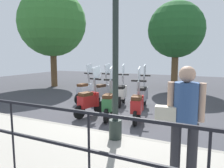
% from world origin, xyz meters
% --- Properties ---
extents(ground_plane, '(28.00, 28.00, 0.00)m').
position_xyz_m(ground_plane, '(0.00, 0.00, 0.00)').
color(ground_plane, '#38383D').
extents(promenade_walkway, '(2.20, 20.00, 0.15)m').
position_xyz_m(promenade_walkway, '(-3.15, 0.00, 0.07)').
color(promenade_walkway, gray).
rests_on(promenade_walkway, ground_plane).
extents(fence_railing, '(0.04, 16.03, 1.07)m').
position_xyz_m(fence_railing, '(-4.20, -0.00, 0.90)').
color(fence_railing, black).
rests_on(fence_railing, promenade_walkway).
extents(lamp_post_near, '(0.26, 0.90, 4.35)m').
position_xyz_m(lamp_post_near, '(-2.40, -0.85, 2.08)').
color(lamp_post_near, '#232D28').
rests_on(lamp_post_near, promenade_walkway).
extents(pedestrian_with_bag, '(0.37, 0.64, 1.59)m').
position_xyz_m(pedestrian_with_bag, '(-3.34, -2.31, 1.08)').
color(pedestrian_with_bag, '#28282D').
rests_on(pedestrian_with_bag, promenade_walkway).
extents(tree_large, '(3.87, 3.87, 5.65)m').
position_xyz_m(tree_large, '(3.76, 6.07, 3.70)').
color(tree_large, brown).
rests_on(tree_large, ground_plane).
extents(tree_distant, '(3.00, 3.00, 4.71)m').
position_xyz_m(tree_distant, '(5.89, -0.54, 3.19)').
color(tree_distant, brown).
rests_on(tree_distant, ground_plane).
extents(scooter_near_0, '(1.22, 0.49, 1.54)m').
position_xyz_m(scooter_near_0, '(-0.64, -0.70, 0.48)').
color(scooter_near_0, black).
rests_on(scooter_near_0, ground_plane).
extents(scooter_near_1, '(1.21, 0.52, 1.54)m').
position_xyz_m(scooter_near_1, '(-0.76, 0.12, 0.48)').
color(scooter_near_1, black).
rests_on(scooter_near_1, ground_plane).
extents(scooter_near_2, '(1.21, 0.52, 1.54)m').
position_xyz_m(scooter_near_2, '(-0.76, 0.81, 0.48)').
color(scooter_near_2, black).
rests_on(scooter_near_2, ground_plane).
extents(scooter_far_0, '(1.23, 0.45, 1.54)m').
position_xyz_m(scooter_far_0, '(0.97, -0.34, 0.48)').
color(scooter_far_0, black).
rests_on(scooter_far_0, ground_plane).
extents(scooter_far_1, '(1.22, 0.50, 1.54)m').
position_xyz_m(scooter_far_1, '(0.99, 0.49, 0.48)').
color(scooter_far_1, black).
rests_on(scooter_far_1, ground_plane).
extents(scooter_far_2, '(1.23, 0.46, 1.54)m').
position_xyz_m(scooter_far_2, '(0.98, 1.28, 0.48)').
color(scooter_far_2, black).
rests_on(scooter_far_2, ground_plane).
extents(scooter_far_3, '(1.23, 0.44, 1.54)m').
position_xyz_m(scooter_far_3, '(0.85, 2.01, 0.48)').
color(scooter_far_3, black).
rests_on(scooter_far_3, ground_plane).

